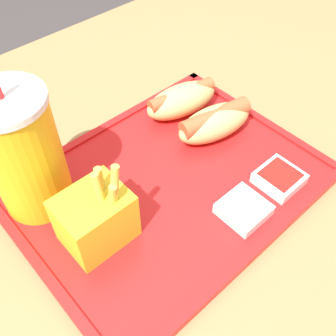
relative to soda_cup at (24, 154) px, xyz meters
name	(u,v)px	position (x,y,z in m)	size (l,w,h in m)	color
ground_plane	(176,333)	(0.19, -0.08, -0.81)	(8.00, 8.00, 0.00)	#383333
dining_table	(179,275)	(0.19, -0.08, -0.45)	(1.24, 0.88, 0.72)	olive
food_tray	(168,185)	(0.14, -0.09, -0.09)	(0.40, 0.31, 0.01)	red
soda_cup	(24,154)	(0.00, 0.00, 0.00)	(0.09, 0.09, 0.20)	gold
hot_dog_far	(182,100)	(0.26, 0.00, -0.06)	(0.13, 0.07, 0.05)	tan
hot_dog_near	(215,122)	(0.26, -0.07, -0.06)	(0.13, 0.08, 0.05)	tan
fries_carton	(96,218)	(0.02, -0.10, -0.05)	(0.08, 0.06, 0.12)	gold
sauce_cup_mayo	(244,209)	(0.18, -0.20, -0.07)	(0.06, 0.06, 0.02)	silver
sauce_cup_ketchup	(279,178)	(0.25, -0.20, -0.07)	(0.06, 0.06, 0.02)	silver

